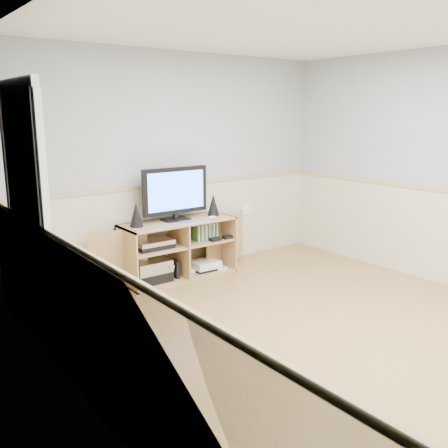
{
  "coord_description": "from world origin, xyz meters",
  "views": [
    {
      "loc": [
        -3.03,
        -2.66,
        1.83
      ],
      "look_at": [
        -0.13,
        1.2,
        0.75
      ],
      "focal_mm": 40.0,
      "sensor_mm": 36.0,
      "label": 1
    }
  ],
  "objects": [
    {
      "name": "speaker_right",
      "position": [
        0.32,
        2.0,
        0.78
      ],
      "size": [
        0.14,
        0.14,
        0.25
      ],
      "primitive_type": "cone",
      "color": "black",
      "rests_on": "media_cabinet"
    },
    {
      "name": "mouse",
      "position": [
        0.19,
        1.84,
        0.67
      ],
      "size": [
        0.11,
        0.09,
        0.04
      ],
      "primitive_type": "ellipsoid",
      "rotation": [
        0.0,
        0.0,
        0.3
      ],
      "color": "white",
      "rests_on": "media_cabinet"
    },
    {
      "name": "media_cabinet",
      "position": [
        -0.18,
        2.03,
        0.33
      ],
      "size": [
        2.03,
        0.49,
        0.65
      ],
      "color": "tan",
      "rests_on": "floor"
    },
    {
      "name": "keyboard",
      "position": [
        -0.06,
        1.84,
        0.66
      ],
      "size": [
        0.34,
        0.18,
        0.01
      ],
      "primitive_type": "cube",
      "rotation": [
        0.0,
        0.0,
        -0.16
      ],
      "color": "silver",
      "rests_on": "media_cabinet"
    },
    {
      "name": "speaker_left",
      "position": [
        -0.68,
        2.0,
        0.78
      ],
      "size": [
        0.14,
        0.14,
        0.26
      ],
      "primitive_type": "cone",
      "color": "black",
      "rests_on": "media_cabinet"
    },
    {
      "name": "game_consoles",
      "position": [
        0.15,
        1.96,
        0.07
      ],
      "size": [
        0.45,
        0.3,
        0.11
      ],
      "color": "white",
      "rests_on": "media_cabinet"
    },
    {
      "name": "av_components",
      "position": [
        -0.53,
        1.97,
        0.22
      ],
      "size": [
        0.5,
        0.3,
        0.47
      ],
      "color": "black",
      "rests_on": "media_cabinet"
    },
    {
      "name": "room",
      "position": [
        -0.06,
        0.12,
        1.22
      ],
      "size": [
        4.04,
        4.54,
        2.54
      ],
      "color": "#AD864C",
      "rests_on": "ground"
    },
    {
      "name": "monitor",
      "position": [
        -0.18,
        2.02,
        0.97
      ],
      "size": [
        0.8,
        0.18,
        0.59
      ],
      "color": "black",
      "rests_on": "media_cabinet"
    },
    {
      "name": "game_cases",
      "position": [
        0.16,
        1.96,
        0.48
      ],
      "size": [
        0.28,
        0.14,
        0.19
      ],
      "primitive_type": "cube",
      "color": "#3F8C3F",
      "rests_on": "media_cabinet"
    },
    {
      "name": "wall_outlet",
      "position": [
        1.0,
        2.23,
        0.6
      ],
      "size": [
        0.12,
        0.03,
        0.12
      ],
      "primitive_type": "cube",
      "color": "white",
      "rests_on": "wall_back"
    }
  ]
}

